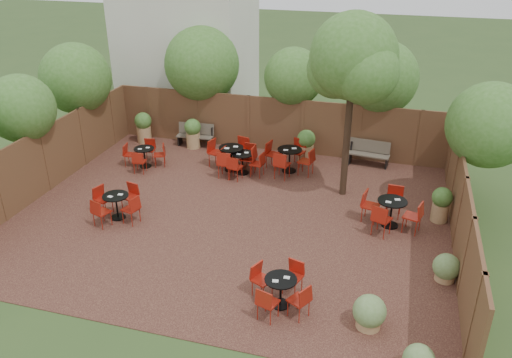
# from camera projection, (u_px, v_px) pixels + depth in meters

# --- Properties ---
(ground) EXTENTS (80.00, 80.00, 0.00)m
(ground) POSITION_uv_depth(u_px,v_px,m) (232.00, 215.00, 14.87)
(ground) COLOR #354F23
(ground) RESTS_ON ground
(courtyard_paving) EXTENTS (12.00, 10.00, 0.02)m
(courtyard_paving) POSITION_uv_depth(u_px,v_px,m) (232.00, 215.00, 14.87)
(courtyard_paving) COLOR #361916
(courtyard_paving) RESTS_ON ground
(fence_back) EXTENTS (12.00, 0.08, 2.00)m
(fence_back) POSITION_uv_depth(u_px,v_px,m) (275.00, 125.00, 18.76)
(fence_back) COLOR #55311F
(fence_back) RESTS_ON ground
(fence_left) EXTENTS (0.08, 10.00, 2.00)m
(fence_left) POSITION_uv_depth(u_px,v_px,m) (45.00, 160.00, 15.91)
(fence_left) COLOR #55311F
(fence_left) RESTS_ON ground
(fence_right) EXTENTS (0.08, 10.00, 2.00)m
(fence_right) POSITION_uv_depth(u_px,v_px,m) (460.00, 214.00, 12.96)
(fence_right) COLOR #55311F
(fence_right) RESTS_ON ground
(neighbour_building) EXTENTS (5.00, 4.00, 8.00)m
(neighbour_building) POSITION_uv_depth(u_px,v_px,m) (187.00, 20.00, 21.15)
(neighbour_building) COLOR beige
(neighbour_building) RESTS_ON ground
(overhang_foliage) EXTENTS (15.56, 10.61, 2.78)m
(overhang_foliage) POSITION_uv_depth(u_px,v_px,m) (224.00, 86.00, 17.04)
(overhang_foliage) COLOR #396822
(overhang_foliage) RESTS_ON ground
(courtyard_tree) EXTENTS (2.63, 2.53, 5.44)m
(courtyard_tree) POSITION_uv_depth(u_px,v_px,m) (353.00, 63.00, 14.28)
(courtyard_tree) COLOR black
(courtyard_tree) RESTS_ON courtyard_paving
(park_bench_left) EXTENTS (1.38, 0.52, 0.84)m
(park_bench_left) POSITION_uv_depth(u_px,v_px,m) (196.00, 135.00, 19.40)
(park_bench_left) COLOR brown
(park_bench_left) RESTS_ON courtyard_paving
(park_bench_right) EXTENTS (1.42, 0.61, 0.85)m
(park_bench_right) POSITION_uv_depth(u_px,v_px,m) (369.00, 153.00, 17.83)
(park_bench_right) COLOR brown
(park_bench_right) RESTS_ON courtyard_paving
(bistro_tables) EXTENTS (9.79, 8.35, 0.94)m
(bistro_tables) POSITION_uv_depth(u_px,v_px,m) (248.00, 182.00, 15.79)
(bistro_tables) COLOR black
(bistro_tables) RESTS_ON courtyard_paving
(planters) EXTENTS (11.21, 3.74, 1.16)m
(planters) POSITION_uv_depth(u_px,v_px,m) (247.00, 145.00, 18.05)
(planters) COLOR #A98354
(planters) RESTS_ON courtyard_paving
(low_shrubs) EXTENTS (2.23, 3.72, 0.74)m
(low_shrubs) POSITION_uv_depth(u_px,v_px,m) (408.00, 308.00, 10.73)
(low_shrubs) COLOR #A98354
(low_shrubs) RESTS_ON courtyard_paving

